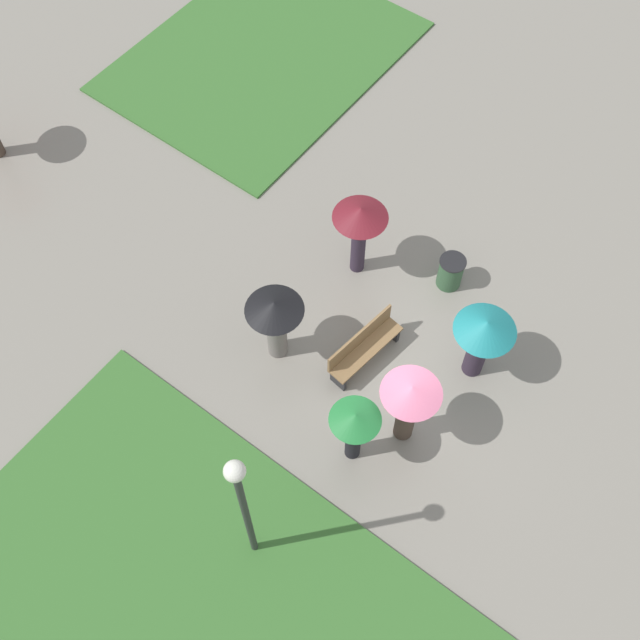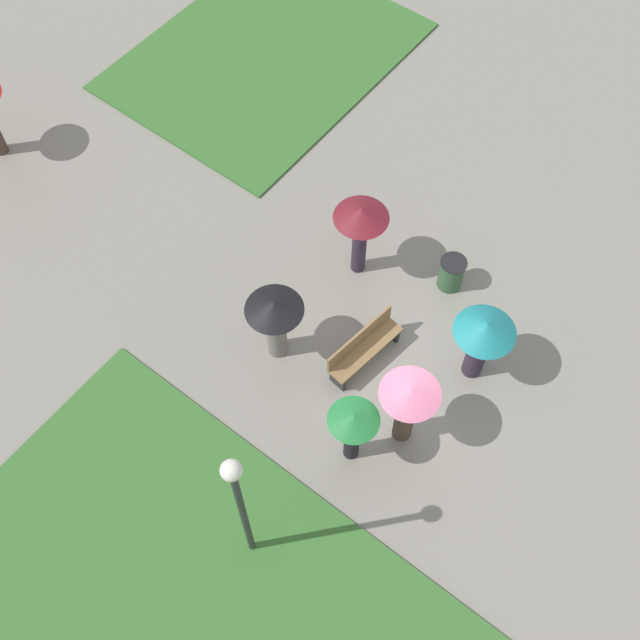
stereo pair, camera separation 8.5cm
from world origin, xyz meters
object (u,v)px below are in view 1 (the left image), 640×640
Objects in this scene: crowd_person_black at (275,317)px; crowd_person_green at (355,426)px; park_bench at (363,346)px; crowd_person_maroon at (360,223)px; trash_bin at (451,272)px; lamp_post at (242,501)px; crowd_person_teal at (483,335)px; crowd_person_pink at (409,401)px.

crowd_person_green is at bearing -39.04° from crowd_person_black.
crowd_person_maroon is (1.73, 1.38, 1.08)m from park_bench.
trash_bin is 0.44× the size of crowd_person_black.
park_bench is at bearing 9.34° from lamp_post.
crowd_person_green is 4.24m from crowd_person_maroon.
crowd_person_teal is (2.00, -3.34, 0.03)m from crowd_person_black.
trash_bin is 4.02m from crowd_person_black.
park_bench is at bearing -109.97° from crowd_person_green.
crowd_person_green is at bearing -171.98° from trash_bin.
crowd_person_green is (-1.76, -1.02, 0.79)m from park_bench.
crowd_person_black reaches higher than trash_bin.
crowd_person_pink is at bearing -69.22° from crowd_person_maroon.
crowd_person_teal is 0.90× the size of crowd_person_maroon.
crowd_person_black is 2.62m from crowd_person_maroon.
crowd_person_maroon is at bearing -77.82° from crowd_person_teal.
crowd_person_pink is 3.90m from crowd_person_maroon.
crowd_person_teal reaches higher than park_bench.
park_bench is at bearing -36.53° from crowd_person_teal.
crowd_person_black is at bearing -36.32° from crowd_person_teal.
crowd_person_black is at bearing 151.52° from trash_bin.
crowd_person_black is 0.94× the size of crowd_person_pink.
crowd_person_pink is 0.97× the size of crowd_person_maroon.
park_bench is at bearing 11.57° from crowd_person_black.
crowd_person_maroon is (-0.84, 1.79, 1.15)m from trash_bin.
crowd_person_maroon is at bearing -105.57° from crowd_person_green.
park_bench is 0.44× the size of lamp_post.
crowd_person_black is at bearing -136.72° from crowd_person_pink.
lamp_post is 5.66m from crowd_person_teal.
crowd_person_maroon is at bearing 68.54° from crowd_person_black.
trash_bin is (2.56, -0.41, -0.07)m from park_bench.
park_bench is at bearing 170.90° from trash_bin.
trash_bin is at bearing -2.81° from crowd_person_maroon.
crowd_person_pink reaches higher than park_bench.
trash_bin is 2.28m from crowd_person_maroon.
lamp_post reaches higher than park_bench.
park_bench is 1.98m from crowd_person_pink.
crowd_person_pink is at bearing -18.85° from crowd_person_black.
crowd_person_teal reaches higher than crowd_person_green.
crowd_person_teal is at bearing 11.30° from crowd_person_black.
park_bench is 0.89× the size of crowd_person_maroon.
trash_bin is at bearing -111.72° from crowd_person_teal.
crowd_person_teal is at bearing -134.48° from trash_bin.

